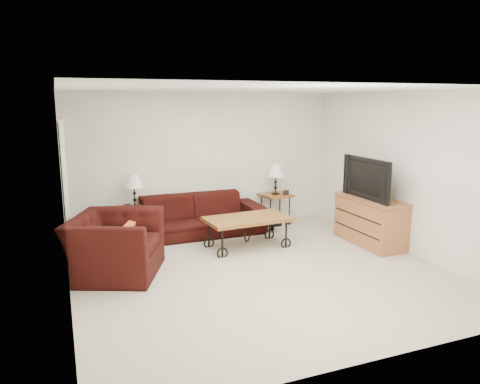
% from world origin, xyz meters
% --- Properties ---
extents(ground, '(5.00, 5.00, 0.00)m').
position_xyz_m(ground, '(0.00, 0.00, 0.00)').
color(ground, beige).
rests_on(ground, ground).
extents(wall_back, '(5.00, 0.02, 2.50)m').
position_xyz_m(wall_back, '(0.00, 2.50, 1.25)').
color(wall_back, white).
rests_on(wall_back, ground).
extents(wall_front, '(5.00, 0.02, 2.50)m').
position_xyz_m(wall_front, '(0.00, -2.50, 1.25)').
color(wall_front, white).
rests_on(wall_front, ground).
extents(wall_left, '(0.02, 5.00, 2.50)m').
position_xyz_m(wall_left, '(-2.50, 0.00, 1.25)').
color(wall_left, white).
rests_on(wall_left, ground).
extents(wall_right, '(0.02, 5.00, 2.50)m').
position_xyz_m(wall_right, '(2.50, 0.00, 1.25)').
color(wall_right, white).
rests_on(wall_right, ground).
extents(ceiling, '(5.00, 5.00, 0.00)m').
position_xyz_m(ceiling, '(0.00, 0.00, 2.50)').
color(ceiling, white).
rests_on(ceiling, wall_back).
extents(doorway, '(0.08, 0.94, 2.04)m').
position_xyz_m(doorway, '(-2.47, 1.65, 1.02)').
color(doorway, black).
rests_on(doorway, ground).
extents(sofa, '(2.40, 0.94, 0.70)m').
position_xyz_m(sofa, '(-0.32, 2.02, 0.35)').
color(sofa, black).
rests_on(sofa, ground).
extents(side_table_left, '(0.54, 0.54, 0.56)m').
position_xyz_m(side_table_left, '(-1.35, 2.20, 0.28)').
color(side_table_left, '#956226').
rests_on(side_table_left, ground).
extents(side_table_right, '(0.61, 0.61, 0.58)m').
position_xyz_m(side_table_right, '(1.33, 2.20, 0.29)').
color(side_table_right, '#956226').
rests_on(side_table_right, ground).
extents(lamp_left, '(0.34, 0.34, 0.56)m').
position_xyz_m(lamp_left, '(-1.35, 2.20, 0.85)').
color(lamp_left, black).
rests_on(lamp_left, side_table_left).
extents(lamp_right, '(0.38, 0.38, 0.58)m').
position_xyz_m(lamp_right, '(1.33, 2.20, 0.87)').
color(lamp_right, black).
rests_on(lamp_right, side_table_right).
extents(photo_frame_left, '(0.11, 0.04, 0.09)m').
position_xyz_m(photo_frame_left, '(-1.50, 2.05, 0.61)').
color(photo_frame_left, black).
rests_on(photo_frame_left, side_table_left).
extents(photo_frame_right, '(0.12, 0.02, 0.10)m').
position_xyz_m(photo_frame_right, '(1.48, 2.05, 0.63)').
color(photo_frame_right, black).
rests_on(photo_frame_right, side_table_right).
extents(coffee_table, '(1.39, 0.82, 0.50)m').
position_xyz_m(coffee_table, '(0.26, 1.02, 0.25)').
color(coffee_table, '#956226').
rests_on(coffee_table, ground).
extents(armchair, '(1.53, 1.61, 0.83)m').
position_xyz_m(armchair, '(-1.88, 0.60, 0.41)').
color(armchair, black).
rests_on(armchair, ground).
extents(throw_pillow, '(0.24, 0.38, 0.37)m').
position_xyz_m(throw_pillow, '(-1.73, 0.55, 0.52)').
color(throw_pillow, '#CF601A').
rests_on(throw_pillow, armchair).
extents(tv_stand, '(0.54, 1.30, 0.78)m').
position_xyz_m(tv_stand, '(2.23, 0.45, 0.39)').
color(tv_stand, '#A2653C').
rests_on(tv_stand, ground).
extents(television, '(0.15, 1.17, 0.67)m').
position_xyz_m(television, '(2.21, 0.45, 1.12)').
color(television, black).
rests_on(television, tv_stand).
extents(backpack, '(0.44, 0.40, 0.46)m').
position_xyz_m(backpack, '(1.05, 1.73, 0.23)').
color(backpack, black).
rests_on(backpack, ground).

